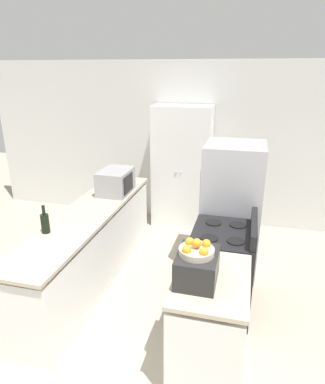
% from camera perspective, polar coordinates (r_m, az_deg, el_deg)
% --- Properties ---
extents(wall_back, '(7.00, 0.06, 2.60)m').
position_cam_1_polar(wall_back, '(5.65, 4.25, 7.93)').
color(wall_back, silver).
rests_on(wall_back, ground_plane).
extents(counter_left, '(0.60, 2.82, 0.90)m').
position_cam_1_polar(counter_left, '(4.28, -11.95, -8.97)').
color(counter_left, silver).
rests_on(counter_left, ground_plane).
extents(counter_right, '(0.60, 0.88, 0.90)m').
position_cam_1_polar(counter_right, '(3.12, 7.82, -21.09)').
color(counter_right, silver).
rests_on(counter_right, ground_plane).
extents(pantry_cabinet, '(0.91, 0.48, 1.95)m').
position_cam_1_polar(pantry_cabinet, '(5.47, 3.22, 4.04)').
color(pantry_cabinet, white).
rests_on(pantry_cabinet, ground_plane).
extents(stove, '(0.66, 0.78, 1.06)m').
position_cam_1_polar(stove, '(3.79, 9.80, -12.53)').
color(stove, black).
rests_on(stove, ground_plane).
extents(refrigerator, '(0.72, 0.72, 1.65)m').
position_cam_1_polar(refrigerator, '(4.32, 11.40, -2.86)').
color(refrigerator, '#A3A3A8').
rests_on(refrigerator, ground_plane).
extents(microwave, '(0.39, 0.52, 0.32)m').
position_cam_1_polar(microwave, '(4.58, -7.79, 1.74)').
color(microwave, '#939399').
rests_on(microwave, counter_left).
extents(wine_bottle, '(0.08, 0.08, 0.30)m').
position_cam_1_polar(wine_bottle, '(3.65, -18.98, -4.87)').
color(wine_bottle, black).
rests_on(wine_bottle, counter_left).
extents(toaster_oven, '(0.32, 0.41, 0.24)m').
position_cam_1_polar(toaster_oven, '(2.73, 5.78, -12.35)').
color(toaster_oven, black).
rests_on(toaster_oven, counter_right).
extents(fruit_bowl, '(0.27, 0.27, 0.13)m').
position_cam_1_polar(fruit_bowl, '(2.65, 5.70, -9.54)').
color(fruit_bowl, '#B2A893').
rests_on(fruit_bowl, toaster_oven).
extents(cutting_board, '(0.27, 0.40, 0.02)m').
position_cam_1_polar(cutting_board, '(3.21, -21.67, -10.79)').
color(cutting_board, silver).
rests_on(cutting_board, counter_left).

